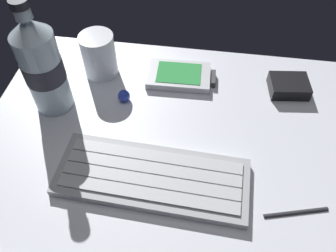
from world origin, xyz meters
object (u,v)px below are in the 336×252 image
Objects in this scene: handheld_device at (181,76)px; water_bottle at (42,66)px; keyboard at (152,177)px; juice_cup at (99,57)px; stylus_pen at (296,212)px; charger_block at (289,86)px; trackball_mouse at (124,96)px.

handheld_device is 0.62× the size of water_bottle.
handheld_device is at bearing 86.09° from keyboard.
water_bottle reaches higher than handheld_device.
juice_cup is 0.89× the size of stylus_pen.
handheld_device is at bearing 24.51° from water_bottle.
trackball_mouse is at bearing -167.13° from charger_block.
charger_block is (21.81, 22.65, 0.39)cm from keyboard.
juice_cup reaches higher than trackball_mouse.
juice_cup is at bearing -179.94° from charger_block.
charger_block is at bearing 73.41° from stylus_pen.
handheld_device is at bearing 36.78° from trackball_mouse.
handheld_device is at bearing 1.41° from juice_cup.
juice_cup is 9.51cm from trackball_mouse.
keyboard is at bearing -33.02° from water_bottle.
keyboard is at bearing -63.18° from trackball_mouse.
juice_cup reaches higher than keyboard.
water_bottle is 43.74cm from charger_block.
stylus_pen is (19.69, -25.40, -0.38)cm from handheld_device.
trackball_mouse is at bearing -48.23° from juice_cup.
charger_block is at bearing 12.87° from trackball_mouse.
handheld_device is 11.97cm from trackball_mouse.
keyboard is 25.39cm from water_bottle.
water_bottle reaches higher than stylus_pen.
water_bottle is 2.19× the size of stylus_pen.
trackball_mouse is 34.49cm from stylus_pen.
keyboard is 2.26× the size of handheld_device.
stylus_pen is (29.27, -18.24, -0.75)cm from trackball_mouse.
water_bottle is at bearing 144.16° from stylus_pen.
stylus_pen is (41.41, -15.49, -8.66)cm from water_bottle.
handheld_device is 5.90× the size of trackball_mouse.
juice_cup is 3.86× the size of trackball_mouse.
charger_block is (35.87, 0.04, -2.71)cm from juice_cup.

